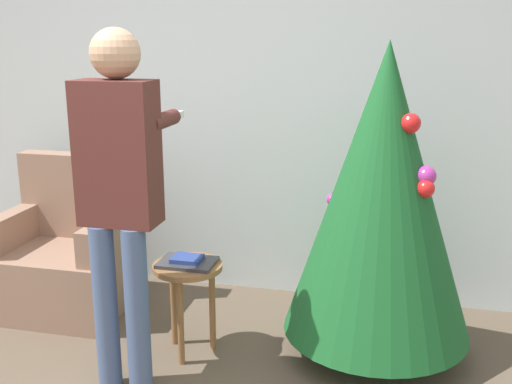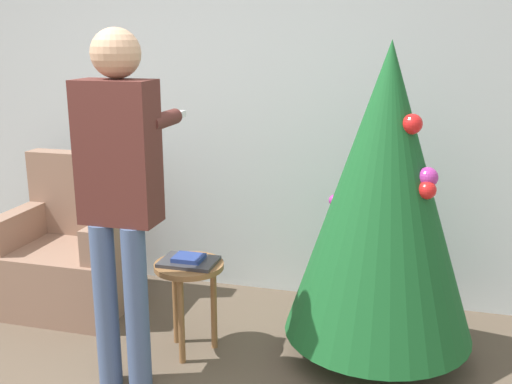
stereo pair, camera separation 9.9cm
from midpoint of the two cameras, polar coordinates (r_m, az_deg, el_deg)
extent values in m
cube|color=silver|center=(4.11, -1.47, 8.86)|extent=(8.00, 0.06, 2.70)
cylinder|color=brown|center=(3.58, 12.10, -13.88)|extent=(0.10, 0.10, 0.15)
cone|color=#195B28|center=(3.26, 12.92, -0.20)|extent=(1.03, 1.03, 1.60)
sphere|color=#B23399|center=(3.14, 16.90, 1.34)|extent=(0.11, 0.11, 0.11)
sphere|color=#B23399|center=(3.40, 8.32, -0.79)|extent=(0.07, 0.07, 0.07)
sphere|color=red|center=(3.10, 15.55, 6.26)|extent=(0.10, 0.10, 0.10)
sphere|color=red|center=(3.12, 16.84, 0.18)|extent=(0.09, 0.09, 0.09)
cube|color=#93705B|center=(4.19, -16.68, -7.71)|extent=(0.80, 0.67, 0.43)
cube|color=#93705B|center=(4.25, -15.31, -0.17)|extent=(0.80, 0.14, 0.57)
cube|color=#93705B|center=(4.27, -20.87, -3.02)|extent=(0.12, 0.61, 0.22)
cube|color=#93705B|center=(3.92, -12.81, -3.96)|extent=(0.12, 0.61, 0.22)
cylinder|color=#475B84|center=(3.17, -13.20, -10.56)|extent=(0.12, 0.12, 0.88)
cylinder|color=#475B84|center=(3.10, -10.37, -11.02)|extent=(0.12, 0.12, 0.88)
cube|color=#562823|center=(2.94, -12.08, 3.66)|extent=(0.38, 0.20, 0.69)
sphere|color=tan|center=(2.92, -12.25, 12.80)|extent=(0.24, 0.24, 0.24)
cylinder|color=#562823|center=(3.16, -13.26, 6.91)|extent=(0.08, 0.30, 0.08)
cylinder|color=#562823|center=(3.02, -7.84, 6.81)|extent=(0.08, 0.30, 0.08)
cube|color=white|center=(3.19, -6.51, 7.29)|extent=(0.04, 0.14, 0.04)
cylinder|color=olive|center=(3.38, -5.57, -7.01)|extent=(0.39, 0.39, 0.03)
cylinder|color=olive|center=(3.37, -6.28, -12.09)|extent=(0.04, 0.04, 0.51)
cylinder|color=olive|center=(3.51, -3.22, -10.91)|extent=(0.04, 0.04, 0.51)
cylinder|color=olive|center=(3.58, -6.87, -10.42)|extent=(0.04, 0.04, 0.51)
cube|color=#38383D|center=(3.37, -5.58, -6.62)|extent=(0.31, 0.22, 0.02)
cube|color=navy|center=(3.36, -5.59, -6.27)|extent=(0.16, 0.13, 0.02)
camera|label=1|loc=(0.05, -89.06, 0.25)|focal=42.00mm
camera|label=2|loc=(0.05, 90.94, -0.25)|focal=42.00mm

